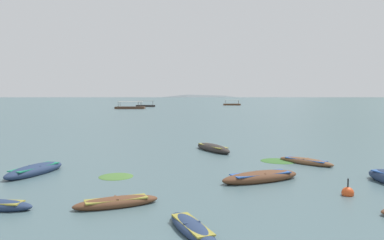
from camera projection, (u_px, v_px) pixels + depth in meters
The scene contains 16 objects.
ground_plane at pixel (213, 97), 1501.62m from camera, with size 6000.00×6000.00×0.00m, color #476066.
mountain_1 at pixel (51, 55), 1745.57m from camera, with size 1325.05×1325.05×397.35m, color slate.
mountain_2 at pixel (196, 54), 1540.86m from camera, with size 1133.20×1133.20×365.85m, color slate.
mountain_3 at pixel (359, 56), 1971.55m from camera, with size 1138.43×1138.43×446.20m, color #56665B.
rowboat_0 at pixel (35, 170), 19.53m from camera, with size 2.25×4.21×0.66m.
rowboat_2 at pixel (261, 177), 17.92m from camera, with size 4.39×3.06×0.63m.
rowboat_5 at pixel (306, 161), 22.48m from camera, with size 3.25×3.09×0.45m.
rowboat_7 at pixel (192, 228), 11.21m from camera, with size 2.07×3.08×0.41m.
rowboat_8 at pixel (116, 202), 13.84m from camera, with size 3.32×2.21×0.46m.
rowboat_9 at pixel (213, 148), 27.73m from camera, with size 3.24×4.45×0.67m.
ferry_0 at pixel (232, 104), 160.95m from camera, with size 7.75×3.20×2.54m.
ferry_1 at pixel (130, 107), 117.26m from camera, with size 9.58×4.44×2.54m.
ferry_2 at pixel (146, 106), 137.66m from camera, with size 7.68×4.27×2.54m.
mooring_buoy at pixel (348, 193), 15.35m from camera, with size 0.51×0.51×0.87m.
weed_patch_2 at pixel (116, 177), 18.90m from camera, with size 1.79×1.83×0.14m, color #477033.
weed_patch_3 at pixel (278, 161), 23.37m from camera, with size 2.10×2.33×0.14m, color #38662D.
Camera 1 is at (0.40, -7.31, 4.22)m, focal length 33.87 mm.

